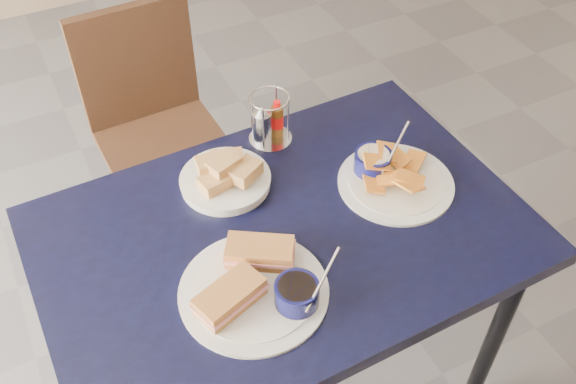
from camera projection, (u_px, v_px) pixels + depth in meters
name	position (u px, v px, depth m)	size (l,w,h in m)	color
ground	(290.00, 343.00, 2.08)	(6.00, 6.00, 0.00)	#56565C
dining_table	(284.00, 252.00, 1.48)	(1.09, 0.74, 0.75)	black
chair_far	(153.00, 115.00, 2.15)	(0.41, 0.39, 0.83)	#321C10
sandwich_plate	(258.00, 284.00, 1.29)	(0.32, 0.31, 0.12)	white
plantain_plate	(388.00, 174.00, 1.52)	(0.28, 0.28, 0.12)	white
bread_basket	(225.00, 176.00, 1.51)	(0.21, 0.21, 0.08)	white
condiment_caddy	(268.00, 123.00, 1.60)	(0.11, 0.11, 0.14)	silver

